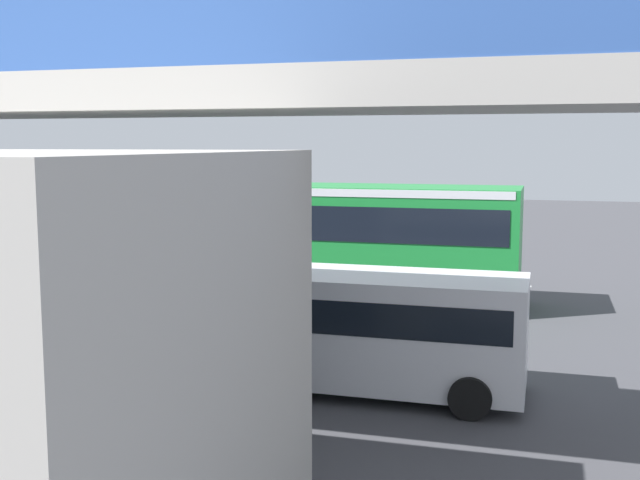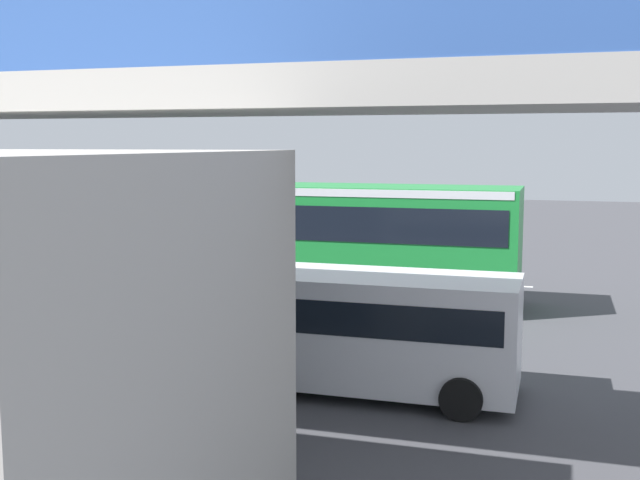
% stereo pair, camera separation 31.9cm
% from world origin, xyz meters
% --- Properties ---
extents(ground, '(80.00, 80.00, 0.00)m').
position_xyz_m(ground, '(0.00, 0.00, 0.00)').
color(ground, '#424247').
extents(city_bus, '(11.54, 2.85, 3.15)m').
position_xyz_m(city_bus, '(-1.00, 1.01, 1.88)').
color(city_bus, '#1E8C38').
rests_on(city_bus, ground).
extents(parked_van, '(4.80, 2.17, 2.05)m').
position_xyz_m(parked_van, '(-4.72, 8.53, 1.18)').
color(parked_van, silver).
rests_on(parked_van, ground).
extents(pedestrian, '(0.38, 0.38, 1.79)m').
position_xyz_m(pedestrian, '(4.95, -2.34, 0.89)').
color(pedestrian, '#2D2D38').
rests_on(pedestrian, ground).
extents(traffic_sign, '(0.08, 0.60, 2.80)m').
position_xyz_m(traffic_sign, '(2.45, -2.75, 1.89)').
color(traffic_sign, slate).
rests_on(traffic_sign, ground).
extents(lane_dash_leftmost, '(2.00, 0.20, 0.01)m').
position_xyz_m(lane_dash_leftmost, '(-6.00, -2.51, 0.00)').
color(lane_dash_leftmost, silver).
rests_on(lane_dash_leftmost, ground).
extents(lane_dash_left, '(2.00, 0.20, 0.01)m').
position_xyz_m(lane_dash_left, '(-2.00, -2.51, 0.00)').
color(lane_dash_left, silver).
rests_on(lane_dash_left, ground).
extents(lane_dash_centre, '(2.00, 0.20, 0.01)m').
position_xyz_m(lane_dash_centre, '(2.00, -2.51, 0.00)').
color(lane_dash_centre, silver).
rests_on(lane_dash_centre, ground).
extents(lane_dash_right, '(2.00, 0.20, 0.01)m').
position_xyz_m(lane_dash_right, '(6.00, -2.51, 0.00)').
color(lane_dash_right, silver).
rests_on(lane_dash_right, ground).
extents(pedestrian_overpass, '(27.61, 2.60, 6.27)m').
position_xyz_m(pedestrian_overpass, '(0.00, 11.61, 4.60)').
color(pedestrian_overpass, '#B2ADA5').
rests_on(pedestrian_overpass, ground).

